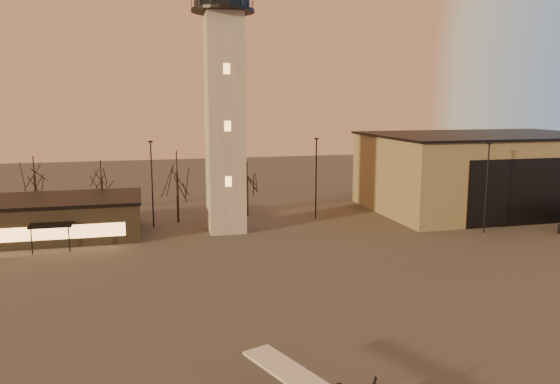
% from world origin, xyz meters
% --- Properties ---
extents(ground, '(220.00, 220.00, 0.00)m').
position_xyz_m(ground, '(0.00, 0.00, 0.00)').
color(ground, '#3F3C3A').
rests_on(ground, ground).
extents(control_tower, '(6.80, 6.80, 32.60)m').
position_xyz_m(control_tower, '(0.00, 30.00, 16.33)').
color(control_tower, gray).
rests_on(control_tower, ground).
extents(hangar, '(30.60, 20.60, 10.30)m').
position_xyz_m(hangar, '(36.00, 33.98, 5.15)').
color(hangar, '#827555').
rests_on(hangar, ground).
extents(terminal, '(25.40, 12.20, 4.30)m').
position_xyz_m(terminal, '(-21.99, 31.98, 2.16)').
color(terminal, black).
rests_on(terminal, ground).
extents(light_poles, '(58.50, 12.25, 10.14)m').
position_xyz_m(light_poles, '(0.50, 31.00, 5.41)').
color(light_poles, black).
rests_on(light_poles, ground).
extents(tree_row, '(37.20, 9.20, 8.80)m').
position_xyz_m(tree_row, '(-13.70, 39.16, 5.94)').
color(tree_row, black).
rests_on(tree_row, ground).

